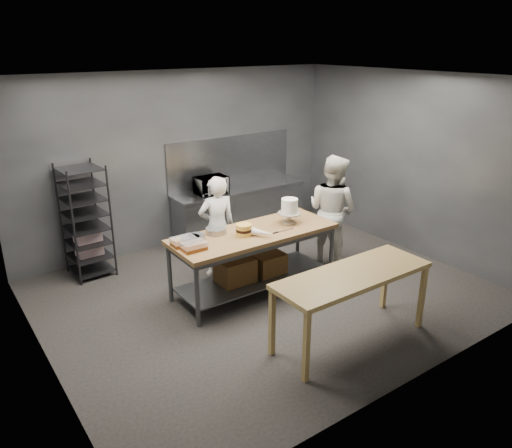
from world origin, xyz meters
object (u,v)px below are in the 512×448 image
at_px(near_counter, 353,280).
at_px(speed_rack, 86,222).
at_px(layer_cake, 244,230).
at_px(frosted_cake_stand, 289,208).
at_px(microwave, 211,185).
at_px(work_table, 252,254).
at_px(chef_behind, 217,227).
at_px(chef_right, 332,210).

relative_size(near_counter, speed_rack, 1.14).
distance_m(speed_rack, layer_cake, 2.52).
bearing_deg(near_counter, frosted_cake_stand, 76.34).
height_order(microwave, layer_cake, microwave).
relative_size(speed_rack, microwave, 3.23).
height_order(work_table, chef_behind, chef_behind).
xyz_separation_m(near_counter, layer_cake, (-0.40, 1.68, 0.19)).
distance_m(microwave, frosted_cake_stand, 2.03).
xyz_separation_m(speed_rack, layer_cake, (1.56, -1.97, 0.14)).
relative_size(near_counter, chef_behind, 1.27).
xyz_separation_m(chef_behind, layer_cake, (-0.05, -0.81, 0.21)).
bearing_deg(chef_behind, speed_rack, -24.69).
distance_m(speed_rack, microwave, 2.25).
distance_m(chef_behind, chef_right, 1.87).
relative_size(work_table, chef_right, 1.34).
xyz_separation_m(near_counter, chef_right, (1.39, 1.83, 0.08)).
bearing_deg(speed_rack, frosted_cake_stand, -39.12).
bearing_deg(speed_rack, chef_right, -28.48).
height_order(near_counter, microwave, microwave).
height_order(microwave, frosted_cake_stand, frosted_cake_stand).
height_order(work_table, near_counter, work_table).
distance_m(near_counter, microwave, 3.75).
bearing_deg(chef_behind, near_counter, 108.88).
bearing_deg(speed_rack, chef_behind, -35.53).
height_order(chef_right, microwave, chef_right).
bearing_deg(work_table, frosted_cake_stand, -1.35).
xyz_separation_m(microwave, layer_cake, (-0.68, -2.05, -0.05)).
xyz_separation_m(near_counter, chef_behind, (-0.35, 2.49, -0.03)).
relative_size(work_table, speed_rack, 1.37).
height_order(near_counter, chef_behind, chef_behind).
xyz_separation_m(speed_rack, chef_behind, (1.62, -1.15, -0.07)).
distance_m(near_counter, layer_cake, 1.74).
bearing_deg(chef_behind, frosted_cake_stand, 145.22).
xyz_separation_m(work_table, layer_cake, (-0.17, -0.04, 0.43)).
bearing_deg(frosted_cake_stand, layer_cake, -178.12).
bearing_deg(layer_cake, speed_rack, 128.51).
bearing_deg(microwave, chef_right, -59.61).
xyz_separation_m(frosted_cake_stand, layer_cake, (-0.82, -0.03, -0.15)).
bearing_deg(layer_cake, microwave, 71.63).
xyz_separation_m(work_table, chef_behind, (-0.12, 0.77, 0.21)).
height_order(chef_right, layer_cake, chef_right).
xyz_separation_m(chef_right, layer_cake, (-1.79, -0.14, 0.11)).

